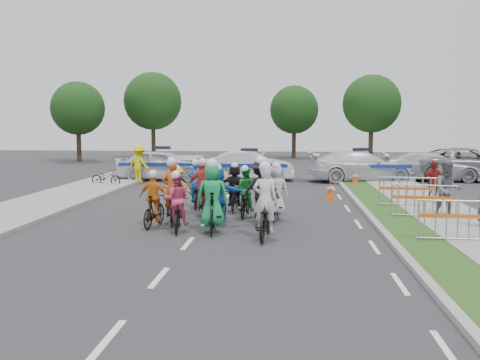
# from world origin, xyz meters

# --- Properties ---
(ground) EXTENTS (90.00, 90.00, 0.00)m
(ground) POSITION_xyz_m (0.00, 0.00, 0.00)
(ground) COLOR #28282B
(ground) RESTS_ON ground
(curb_right) EXTENTS (0.20, 60.00, 0.12)m
(curb_right) POSITION_xyz_m (5.10, 5.00, 0.06)
(curb_right) COLOR gray
(curb_right) RESTS_ON ground
(grass_strip) EXTENTS (1.20, 60.00, 0.11)m
(grass_strip) POSITION_xyz_m (5.80, 5.00, 0.06)
(grass_strip) COLOR #1F4115
(grass_strip) RESTS_ON ground
(sidewalk_right) EXTENTS (2.40, 60.00, 0.13)m
(sidewalk_right) POSITION_xyz_m (7.60, 5.00, 0.07)
(sidewalk_right) COLOR gray
(sidewalk_right) RESTS_ON ground
(sidewalk_left) EXTENTS (3.00, 60.00, 0.13)m
(sidewalk_left) POSITION_xyz_m (-6.50, 5.00, 0.07)
(sidewalk_left) COLOR gray
(sidewalk_left) RESTS_ON ground
(rider_0) EXTENTS (0.85, 2.04, 2.04)m
(rider_0) POSITION_xyz_m (1.90, 0.80, 0.67)
(rider_0) COLOR black
(rider_0) RESTS_ON ground
(rider_1) EXTENTS (0.90, 1.99, 2.05)m
(rider_1) POSITION_xyz_m (0.43, 1.43, 0.79)
(rider_1) COLOR black
(rider_1) RESTS_ON ground
(rider_2) EXTENTS (0.82, 1.74, 1.70)m
(rider_2) POSITION_xyz_m (-0.60, 1.54, 0.64)
(rider_2) COLOR black
(rider_2) RESTS_ON ground
(rider_3) EXTENTS (0.88, 1.64, 1.68)m
(rider_3) POSITION_xyz_m (-1.37, 2.03, 0.65)
(rider_3) COLOR black
(rider_3) RESTS_ON ground
(rider_4) EXTENTS (1.23, 2.09, 2.04)m
(rider_4) POSITION_xyz_m (1.68, 2.83, 0.78)
(rider_4) COLOR black
(rider_4) RESTS_ON ground
(rider_5) EXTENTS (1.51, 1.80, 1.83)m
(rider_5) POSITION_xyz_m (0.43, 2.57, 0.77)
(rider_5) COLOR black
(rider_5) RESTS_ON ground
(rider_6) EXTENTS (0.98, 2.04, 1.99)m
(rider_6) POSITION_xyz_m (-0.99, 2.81, 0.66)
(rider_6) COLOR black
(rider_6) RESTS_ON ground
(rider_7) EXTENTS (0.80, 1.76, 1.82)m
(rider_7) POSITION_xyz_m (2.13, 3.52, 0.71)
(rider_7) COLOR black
(rider_7) RESTS_ON ground
(rider_8) EXTENTS (0.73, 1.67, 1.67)m
(rider_8) POSITION_xyz_m (1.11, 4.09, 0.63)
(rider_8) COLOR black
(rider_8) RESTS_ON ground
(rider_9) EXTENTS (1.00, 1.85, 1.90)m
(rider_9) POSITION_xyz_m (-0.28, 4.17, 0.73)
(rider_9) COLOR black
(rider_9) RESTS_ON ground
(rider_10) EXTENTS (0.97, 1.68, 1.66)m
(rider_10) POSITION_xyz_m (-1.19, 4.42, 0.65)
(rider_10) COLOR black
(rider_10) RESTS_ON ground
(rider_11) EXTENTS (1.36, 1.62, 1.69)m
(rider_11) POSITION_xyz_m (0.68, 5.11, 0.72)
(rider_11) COLOR black
(rider_11) RESTS_ON ground
(rider_12) EXTENTS (0.77, 1.75, 1.74)m
(rider_12) POSITION_xyz_m (-0.78, 5.77, 0.58)
(rider_12) COLOR black
(rider_12) RESTS_ON ground
(police_car_0) EXTENTS (4.91, 2.11, 1.65)m
(police_car_0) POSITION_xyz_m (-4.15, 14.77, 0.83)
(police_car_0) COLOR silver
(police_car_0) RESTS_ON ground
(police_car_1) EXTENTS (4.77, 1.83, 1.55)m
(police_car_1) POSITION_xyz_m (0.45, 15.20, 0.77)
(police_car_1) COLOR silver
(police_car_1) RESTS_ON ground
(police_car_2) EXTENTS (5.75, 3.03, 1.59)m
(police_car_2) POSITION_xyz_m (6.27, 15.06, 0.80)
(police_car_2) COLOR silver
(police_car_2) RESTS_ON ground
(civilian_sedan) EXTENTS (5.34, 2.50, 1.51)m
(civilian_sedan) POSITION_xyz_m (10.05, 15.81, 0.75)
(civilian_sedan) COLOR #BABBBF
(civilian_sedan) RESTS_ON ground
(civilian_suv) EXTENTS (6.22, 2.90, 1.72)m
(civilian_suv) POSITION_xyz_m (12.07, 16.26, 0.86)
(civilian_suv) COLOR slate
(civilian_suv) RESTS_ON ground
(spectator_1) EXTENTS (0.94, 0.76, 1.85)m
(spectator_1) POSITION_xyz_m (7.53, 4.24, 0.92)
(spectator_1) COLOR #595A5E
(spectator_1) RESTS_ON ground
(spectator_2) EXTENTS (1.01, 0.56, 1.63)m
(spectator_2) POSITION_xyz_m (7.90, 7.38, 0.82)
(spectator_2) COLOR maroon
(spectator_2) RESTS_ON ground
(marshal_hiviz) EXTENTS (1.41, 1.15, 1.90)m
(marshal_hiviz) POSITION_xyz_m (-5.07, 13.56, 0.95)
(marshal_hiviz) COLOR yellow
(marshal_hiviz) RESTS_ON ground
(barrier_0) EXTENTS (2.02, 0.57, 1.12)m
(barrier_0) POSITION_xyz_m (6.70, 0.50, 0.56)
(barrier_0) COLOR #A5A8AD
(barrier_0) RESTS_ON ground
(barrier_1) EXTENTS (2.05, 0.77, 1.12)m
(barrier_1) POSITION_xyz_m (6.70, 3.85, 0.56)
(barrier_1) COLOR #A5A8AD
(barrier_1) RESTS_ON ground
(barrier_2) EXTENTS (2.03, 0.62, 1.12)m
(barrier_2) POSITION_xyz_m (6.70, 6.21, 0.56)
(barrier_2) COLOR #A5A8AD
(barrier_2) RESTS_ON ground
(cone_0) EXTENTS (0.40, 0.40, 0.70)m
(cone_0) POSITION_xyz_m (4.18, 8.29, 0.34)
(cone_0) COLOR #F24C0C
(cone_0) RESTS_ON ground
(cone_1) EXTENTS (0.40, 0.40, 0.70)m
(cone_1) POSITION_xyz_m (5.79, 13.48, 0.34)
(cone_1) COLOR #F24C0C
(cone_1) RESTS_ON ground
(parked_bike) EXTENTS (1.60, 0.79, 0.81)m
(parked_bike) POSITION_xyz_m (-6.32, 12.16, 0.40)
(parked_bike) COLOR black
(parked_bike) RESTS_ON ground
(tree_0) EXTENTS (4.20, 4.20, 6.30)m
(tree_0) POSITION_xyz_m (-14.00, 28.00, 4.19)
(tree_0) COLOR #382619
(tree_0) RESTS_ON ground
(tree_1) EXTENTS (4.55, 4.55, 6.82)m
(tree_1) POSITION_xyz_m (9.00, 30.00, 4.54)
(tree_1) COLOR #382619
(tree_1) RESTS_ON ground
(tree_3) EXTENTS (4.90, 4.90, 7.35)m
(tree_3) POSITION_xyz_m (-9.00, 32.00, 4.89)
(tree_3) COLOR #382619
(tree_3) RESTS_ON ground
(tree_4) EXTENTS (4.20, 4.20, 6.30)m
(tree_4) POSITION_xyz_m (3.00, 34.00, 4.19)
(tree_4) COLOR #382619
(tree_4) RESTS_ON ground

